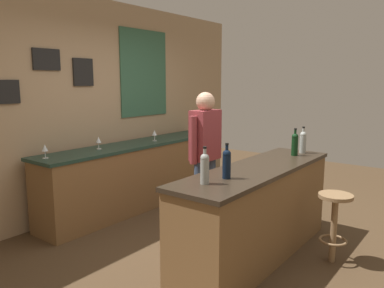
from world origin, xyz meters
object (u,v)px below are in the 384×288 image
Objects in this scene: bartender at (205,153)px; wine_glass_b at (98,140)px; wine_bottle_a at (205,167)px; wine_bottle_b at (227,163)px; wine_bottle_c at (295,143)px; wine_glass_c at (154,133)px; wine_glass_a at (45,148)px; bar_stool at (334,216)px; coffee_mug at (203,129)px; wine_bottle_d at (303,141)px.

wine_glass_b is (-0.44, 1.32, 0.07)m from bartender.
wine_bottle_b is (0.25, -0.05, 0.00)m from wine_bottle_a.
wine_glass_c is at bearing 92.61° from wine_bottle_c.
wine_bottle_a reaches higher than wine_glass_a.
wine_glass_c is at bearing -6.44° from wine_glass_b.
coffee_mug is at bearing 61.03° from bar_stool.
bar_stool is at bearing -77.66° from wine_glass_b.
bartender is 1.39m from wine_glass_b.
wine_bottle_c is 1.97× the size of wine_glass_b.
bartender is at bearing 123.87° from wine_bottle_c.
wine_glass_b is at bearing 173.56° from wine_glass_c.
wine_glass_b is (-1.20, 2.16, -0.05)m from wine_bottle_d.
bar_stool is 4.39× the size of wine_glass_b.
bartender is 10.45× the size of wine_glass_c.
wine_glass_a is (-0.16, 2.04, -0.05)m from wine_bottle_a.
wine_bottle_a is 1.97× the size of wine_glass_c.
coffee_mug is (1.45, 2.62, 0.49)m from bar_stool.
wine_glass_c is (0.90, -0.10, 0.00)m from wine_glass_b.
wine_bottle_a is (-1.16, 0.70, 0.60)m from bar_stool.
wine_glass_b is (-1.00, 2.14, -0.05)m from wine_bottle_c.
wine_glass_b is 1.24× the size of coffee_mug.
bartender is 10.45× the size of wine_glass_a.
wine_bottle_a is at bearing 149.01° from bar_stool.
wine_bottle_a is (-1.01, -0.72, 0.12)m from bartender.
wine_glass_b is (0.73, -0.01, 0.00)m from wine_glass_a.
wine_bottle_d is (1.76, -0.12, 0.00)m from wine_bottle_a.
wine_glass_a reaches higher than coffee_mug.
wine_glass_a is at bearing 176.11° from wine_glass_c.
wine_bottle_c is at bearing -65.01° from wine_glass_b.
wine_glass_c is 1.24× the size of coffee_mug.
wine_bottle_c is 2.28m from coffee_mug.
wine_bottle_c is (0.40, 0.59, 0.60)m from bar_stool.
wine_bottle_b is at bearing 177.40° from wine_bottle_c.
bar_stool is 4.39× the size of wine_glass_c.
bar_stool is 2.70m from wine_glass_c.
wine_glass_c is at bearing 52.73° from wine_bottle_a.
wine_bottle_b is at bearing 144.41° from bar_stool.
wine_bottle_a reaches higher than wine_glass_b.
wine_glass_c is at bearing 83.33° from bar_stool.
wine_bottle_b is 2.10m from wine_glass_b.
wine_bottle_c reaches higher than wine_glass_b.
bartender is 12.96× the size of coffee_mug.
wine_glass_b is at bearing 119.03° from wine_bottle_d.
wine_bottle_a is 1.57m from wine_bottle_c.
wine_bottle_c is at bearing -2.60° from wine_bottle_b.
wine_bottle_c is (1.31, -0.06, 0.00)m from wine_bottle_b.
wine_bottle_b and wine_bottle_d have the same top height.
bar_stool is at bearing -64.23° from wine_glass_a.
wine_glass_c is (1.22, 1.98, -0.05)m from wine_bottle_b.
bartender is at bearing -71.35° from wine_glass_b.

